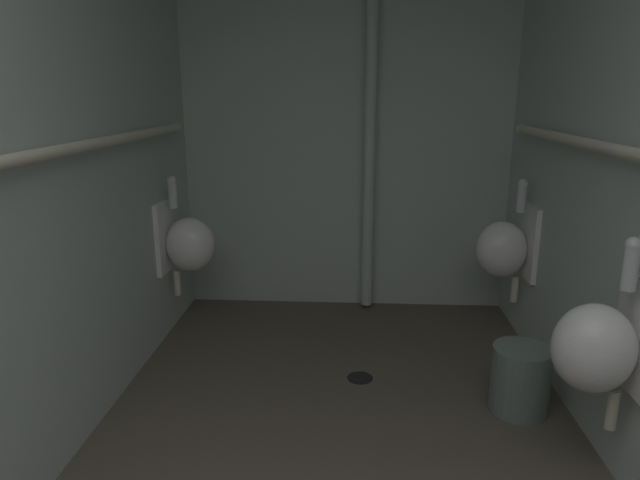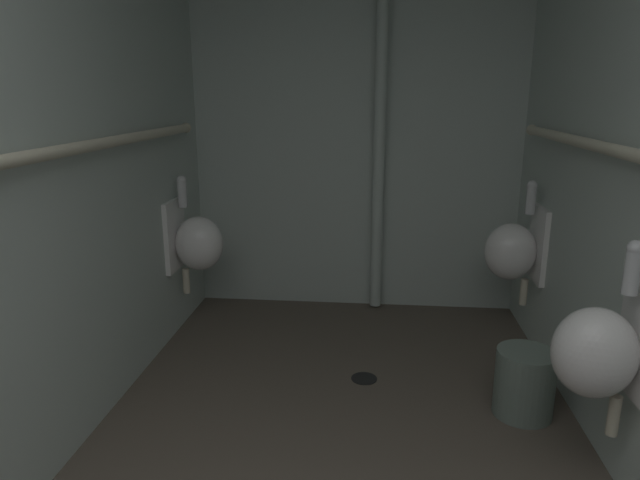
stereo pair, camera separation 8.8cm
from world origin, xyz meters
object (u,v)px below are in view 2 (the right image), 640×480
object	(u,v)px
urinal_right_mid	(601,350)
urinal_right_far	(514,250)
waste_bin	(524,383)
floor_drain	(364,378)
urinal_left_mid	(196,242)
standpipe_back_wall	(380,118)

from	to	relation	value
urinal_right_mid	urinal_right_far	xyz separation A→B (m)	(0.00, 1.34, 0.00)
urinal_right_mid	waste_bin	xyz separation A→B (m)	(-0.10, 0.53, -0.43)
urinal_right_far	floor_drain	bearing A→B (deg)	-147.68
floor_drain	urinal_left_mid	bearing A→B (deg)	153.26
urinal_right_far	standpipe_back_wall	bearing A→B (deg)	148.56
urinal_left_mid	urinal_right_far	xyz separation A→B (m)	(1.93, 0.00, 0.00)
standpipe_back_wall	floor_drain	bearing A→B (deg)	-92.94
urinal_left_mid	urinal_right_far	distance (m)	1.93
urinal_right_far	standpipe_back_wall	xyz separation A→B (m)	(-0.81, 0.49, 0.74)
urinal_right_mid	floor_drain	distance (m)	1.31
floor_drain	waste_bin	world-z (taller)	waste_bin
urinal_right_mid	urinal_left_mid	bearing A→B (deg)	145.37
urinal_left_mid	floor_drain	distance (m)	1.34
waste_bin	urinal_right_mid	bearing A→B (deg)	-79.44
standpipe_back_wall	floor_drain	distance (m)	1.69
urinal_right_far	urinal_right_mid	bearing A→B (deg)	-90.00
floor_drain	urinal_right_mid	bearing A→B (deg)	-42.72
urinal_left_mid	floor_drain	bearing A→B (deg)	-26.74
urinal_left_mid	standpipe_back_wall	distance (m)	1.44
standpipe_back_wall	urinal_right_mid	bearing A→B (deg)	-66.22
urinal_right_mid	floor_drain	size ratio (longest dim) A/B	5.39
urinal_right_mid	urinal_right_far	bearing A→B (deg)	90.00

